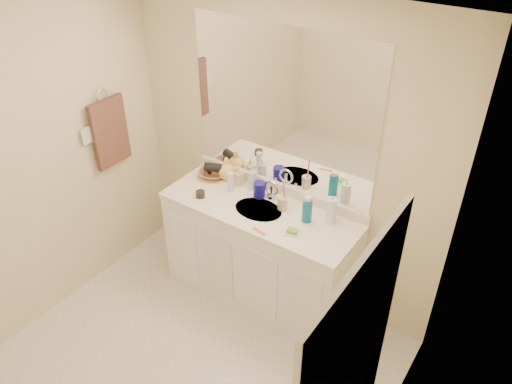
{
  "coord_description": "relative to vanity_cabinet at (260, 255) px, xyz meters",
  "views": [
    {
      "loc": [
        1.68,
        -1.47,
        3.02
      ],
      "look_at": [
        0.0,
        0.97,
        1.05
      ],
      "focal_mm": 35.0,
      "sensor_mm": 36.0,
      "label": 1
    }
  ],
  "objects": [
    {
      "name": "blue_mug",
      "position": [
        -0.09,
        0.12,
        0.52
      ],
      "size": [
        0.09,
        0.09,
        0.12
      ],
      "primitive_type": "cylinder",
      "rotation": [
        0.0,
        0.0,
        0.02
      ],
      "color": "#181591",
      "rests_on": "countertop"
    },
    {
      "name": "soap_bottle_white",
      "position": [
        -0.2,
        0.2,
        0.56
      ],
      "size": [
        0.1,
        0.1,
        0.2
      ],
      "primitive_type": "imported",
      "rotation": [
        0.0,
        0.0,
        -0.34
      ],
      "color": "silver",
      "rests_on": "countertop"
    },
    {
      "name": "hair_dryer",
      "position": [
        -0.55,
        0.15,
        0.54
      ],
      "size": [
        0.16,
        0.12,
        0.07
      ],
      "primitive_type": "cylinder",
      "rotation": [
        0.0,
        1.57,
        0.37
      ],
      "color": "black",
      "rests_on": "wicker_basket"
    },
    {
      "name": "vanity_cabinet",
      "position": [
        0.0,
        0.0,
        0.0
      ],
      "size": [
        1.5,
        0.55,
        0.85
      ],
      "primitive_type": "cube",
      "color": "white",
      "rests_on": "floor"
    },
    {
      "name": "clear_pump_bottle",
      "position": [
        0.51,
        0.15,
        0.55
      ],
      "size": [
        0.09,
        0.09,
        0.19
      ],
      "primitive_type": "cylinder",
      "rotation": [
        0.0,
        0.0,
        0.32
      ],
      "color": "white",
      "rests_on": "countertop"
    },
    {
      "name": "switch_plate",
      "position": [
        -1.27,
        -0.45,
        0.88
      ],
      "size": [
        0.01,
        0.08,
        0.13
      ],
      "primitive_type": "cube",
      "color": "white",
      "rests_on": "wall_left"
    },
    {
      "name": "mouthwash_bottle",
      "position": [
        0.36,
        0.06,
        0.54
      ],
      "size": [
        0.09,
        0.09,
        0.17
      ],
      "primitive_type": "cylinder",
      "rotation": [
        0.0,
        0.0,
        0.36
      ],
      "color": "#0B638C",
      "rests_on": "countertop"
    },
    {
      "name": "soap_bottle_yellow",
      "position": [
        -0.46,
        0.2,
        0.55
      ],
      "size": [
        0.18,
        0.18,
        0.18
      ],
      "primitive_type": "imported",
      "rotation": [
        0.0,
        0.0,
        0.25
      ],
      "color": "#F8D660",
      "rests_on": "countertop"
    },
    {
      "name": "floor",
      "position": [
        0.0,
        -1.02,
        -0.42
      ],
      "size": [
        2.6,
        2.6,
        0.0
      ],
      "primitive_type": "cube",
      "color": "silver",
      "rests_on": "ground"
    },
    {
      "name": "sink_basin",
      "position": [
        0.0,
        -0.02,
        0.44
      ],
      "size": [
        0.37,
        0.37,
        0.02
      ],
      "primitive_type": "cylinder",
      "color": "silver",
      "rests_on": "countertop"
    },
    {
      "name": "backsplash",
      "position": [
        0.0,
        0.26,
        0.5
      ],
      "size": [
        1.52,
        0.03,
        0.08
      ],
      "primitive_type": "cube",
      "color": "white",
      "rests_on": "countertop"
    },
    {
      "name": "extra_white_bottle",
      "position": [
        -0.32,
        0.07,
        0.53
      ],
      "size": [
        0.06,
        0.06,
        0.16
      ],
      "primitive_type": "cylinder",
      "rotation": [
        0.0,
        0.0,
        -0.24
      ],
      "color": "white",
      "rests_on": "countertop"
    },
    {
      "name": "faucet",
      "position": [
        0.0,
        0.16,
        0.51
      ],
      "size": [
        0.02,
        0.02,
        0.11
      ],
      "primitive_type": "cylinder",
      "color": "silver",
      "rests_on": "countertop"
    },
    {
      "name": "mirror",
      "position": [
        0.0,
        0.27,
        1.14
      ],
      "size": [
        1.48,
        0.01,
        1.2
      ],
      "primitive_type": "cube",
      "color": "white",
      "rests_on": "wall_back"
    },
    {
      "name": "wall_back",
      "position": [
        0.0,
        0.28,
        0.77
      ],
      "size": [
        2.6,
        0.02,
        2.4
      ],
      "primitive_type": "cube",
      "color": "beige",
      "rests_on": "floor"
    },
    {
      "name": "dark_jar",
      "position": [
        -0.46,
        -0.13,
        0.48
      ],
      "size": [
        0.08,
        0.08,
        0.05
      ],
      "primitive_type": "cylinder",
      "rotation": [
        0.0,
        0.0,
        -0.21
      ],
      "color": "black",
      "rests_on": "countertop"
    },
    {
      "name": "hand_towel",
      "position": [
        -1.25,
        -0.25,
        0.82
      ],
      "size": [
        0.04,
        0.32,
        0.55
      ],
      "primitive_type": "cube",
      "color": "#3D2620",
      "rests_on": "towel_ring"
    },
    {
      "name": "toothbrush",
      "position": [
        0.15,
        0.09,
        0.6
      ],
      "size": [
        0.02,
        0.04,
        0.19
      ],
      "primitive_type": "cylinder",
      "rotation": [
        0.14,
        0.0,
        -0.26
      ],
      "color": "#DC3A5E",
      "rests_on": "tan_cup"
    },
    {
      "name": "countertop",
      "position": [
        0.0,
        0.0,
        0.44
      ],
      "size": [
        1.52,
        0.57,
        0.03
      ],
      "primitive_type": "cube",
      "color": "white",
      "rests_on": "vanity_cabinet"
    },
    {
      "name": "wicker_basket",
      "position": [
        -0.57,
        0.15,
        0.48
      ],
      "size": [
        0.29,
        0.29,
        0.05
      ],
      "primitive_type": "imported",
      "rotation": [
        0.0,
        0.0,
        0.4
      ],
      "color": "#95613C",
      "rests_on": "countertop"
    },
    {
      "name": "towel_ring",
      "position": [
        -1.27,
        -0.25,
        1.12
      ],
      "size": [
        0.01,
        0.11,
        0.11
      ],
      "primitive_type": "torus",
      "rotation": [
        0.0,
        1.57,
        0.0
      ],
      "color": "silver",
      "rests_on": "wall_left"
    },
    {
      "name": "soap_dish",
      "position": [
        0.35,
        -0.12,
        0.46
      ],
      "size": [
        0.12,
        0.1,
        0.01
      ],
      "primitive_type": "cube",
      "rotation": [
        0.0,
        0.0,
        0.27
      ],
      "color": "white",
      "rests_on": "countertop"
    },
    {
      "name": "wall_left",
      "position": [
        -1.3,
        -1.02,
        0.77
      ],
      "size": [
        0.02,
        2.6,
        2.4
      ],
      "primitive_type": "cube",
      "color": "beige",
      "rests_on": "floor"
    },
    {
      "name": "wall_right",
      "position": [
        1.3,
        -1.02,
        0.77
      ],
      "size": [
        0.02,
        2.6,
        2.4
      ],
      "primitive_type": "cube",
      "color": "beige",
      "rests_on": "floor"
    },
    {
      "name": "ceiling",
      "position": [
        0.0,
        -1.02,
        1.97
      ],
      "size": [
        2.6,
        2.6,
        0.02
      ],
      "primitive_type": "cube",
      "color": "white",
      "rests_on": "wall_back"
    },
    {
      "name": "soap_bottle_cream",
      "position": [
        -0.32,
        0.18,
        0.53
      ],
      "size": [
        0.09,
        0.09,
        0.15
      ],
      "primitive_type": "imported",
      "rotation": [
        0.0,
        0.0,
        -0.28
      ],
      "color": "beige",
      "rests_on": "countertop"
    },
    {
      "name": "orange_comb",
      "position": [
        0.15,
        -0.24,
        0.46
      ],
      "size": [
        0.12,
        0.05,
        0.0
      ],
      "primitive_type": "cube",
      "rotation": [
        0.0,
        0.0,
        -0.21
      ],
      "color": "orange",
      "rests_on": "countertop"
    },
    {
      "name": "green_soap",
      "position": [
        0.35,
        -0.12,
        0.48
      ],
      "size": [
        0.08,
        0.06,
        0.03
      ],
      "primitive_type": "cube",
      "rotation": [
        0.0,
        0.0,
        0.15
      ],
      "color": "#60C32F",
      "rests_on": "soap_dish"
    },
    {
      "name": "tan_cup",
      "position": [
        0.14,
        0.09,
        0.5
      ],
      "size": [
        0.08,
        0.08,
        0.1
      ],
      "primitive_type": "cylinder",
      "rotation": [
        0.0,
        0.0,
        -0.18
      ],
      "color": "beige",
      "rests_on": "countertop"
    }
  ]
}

